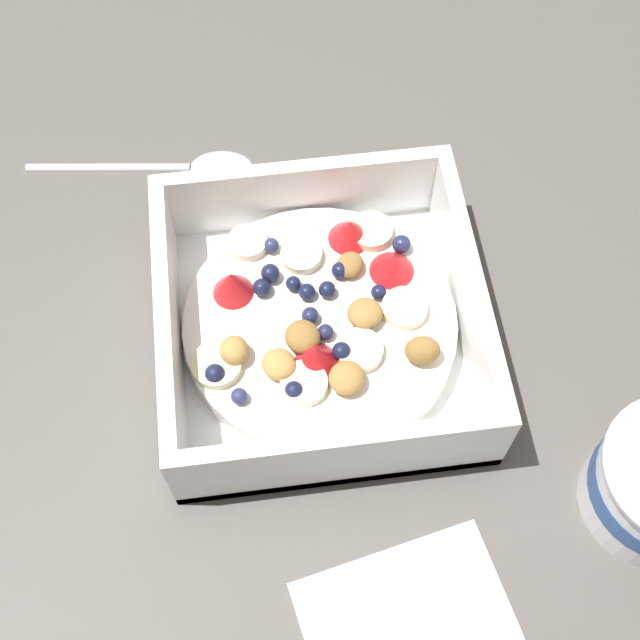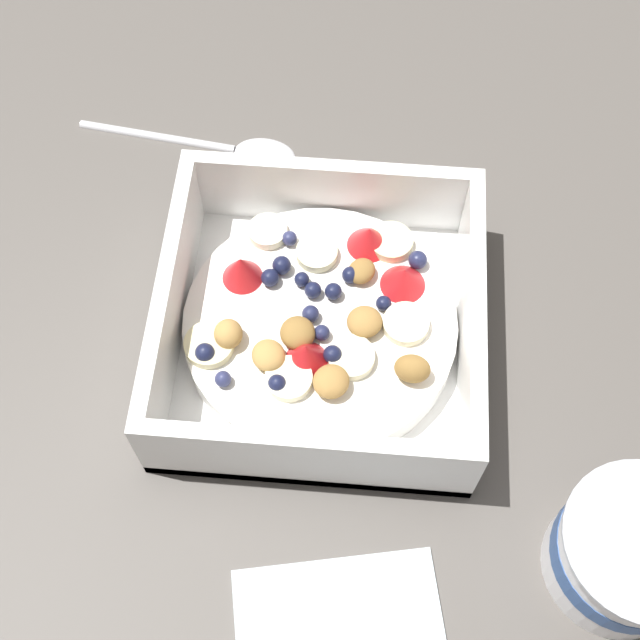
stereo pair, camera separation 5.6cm
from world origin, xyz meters
name	(u,v)px [view 2 (the right image)]	position (x,y,z in m)	size (l,w,h in m)	color
ground_plane	(313,316)	(0.00, 0.00, 0.00)	(2.40, 2.40, 0.00)	#56514C
fruit_bowl	(320,325)	(0.02, 0.01, 0.02)	(0.20, 0.20, 0.07)	white
spoon	(231,146)	(-0.14, -0.08, 0.00)	(0.04, 0.17, 0.01)	silver
yogurt_cup	(629,553)	(0.16, 0.19, 0.03)	(0.09, 0.09, 0.06)	white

